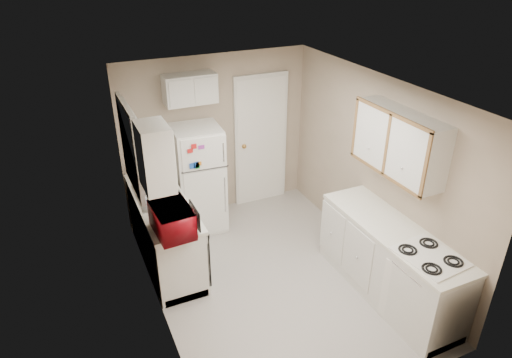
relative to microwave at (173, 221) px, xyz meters
name	(u,v)px	position (x,y,z in m)	size (l,w,h in m)	color
floor	(272,277)	(1.15, -0.15, -1.05)	(3.80, 3.80, 0.00)	beige
ceiling	(276,90)	(1.15, -0.15, 1.35)	(3.80, 3.80, 0.00)	white
wall_left	(151,221)	(-0.25, -0.15, 0.15)	(3.80, 3.80, 0.00)	tan
wall_right	(375,171)	(2.55, -0.15, 0.15)	(3.80, 3.80, 0.00)	tan
wall_back	(217,136)	(1.15, 1.75, 0.15)	(2.80, 2.80, 0.00)	tan
wall_front	(381,300)	(1.15, -2.05, 0.15)	(2.80, 2.80, 0.00)	tan
left_counter	(165,231)	(0.05, 0.75, -0.60)	(0.60, 1.80, 0.90)	silver
dishwasher	(201,248)	(0.34, 0.15, -0.56)	(0.03, 0.58, 0.72)	black
sink	(159,198)	(0.05, 0.90, -0.19)	(0.54, 0.74, 0.16)	gray
microwave	(173,221)	(0.00, 0.00, 0.00)	(0.32, 0.57, 0.38)	#9C0A14
soap_bottle	(151,179)	(0.02, 1.17, -0.05)	(0.10, 0.10, 0.21)	white
window_blinds	(131,147)	(-0.21, 0.90, 0.55)	(0.10, 0.98, 1.08)	silver
upper_cabinet_left	(155,157)	(-0.10, 0.07, 0.75)	(0.30, 0.45, 0.70)	silver
refrigerator	(199,179)	(0.72, 1.34, -0.28)	(0.64, 0.62, 1.55)	white
cabinet_over_fridge	(190,89)	(0.75, 1.60, 0.95)	(0.70, 0.30, 0.40)	silver
interior_door	(261,141)	(1.85, 1.71, -0.03)	(0.86, 0.06, 2.08)	white
right_counter	(389,262)	(2.25, -0.95, -0.60)	(0.60, 2.00, 0.90)	silver
stove	(421,296)	(2.24, -1.51, -0.66)	(0.52, 0.64, 0.78)	white
upper_cabinet_right	(399,142)	(2.40, -0.65, 0.75)	(0.30, 1.20, 0.70)	silver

